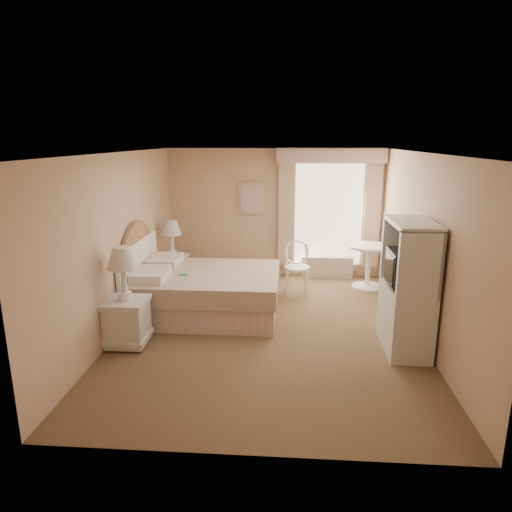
# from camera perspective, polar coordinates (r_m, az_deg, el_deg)

# --- Properties ---
(room) EXTENTS (4.21, 5.51, 2.51)m
(room) POSITION_cam_1_polar(r_m,az_deg,el_deg) (6.33, 1.54, 1.38)
(room) COLOR brown
(room) RESTS_ON ground
(window) EXTENTS (2.05, 0.22, 2.51)m
(window) POSITION_cam_1_polar(r_m,az_deg,el_deg) (8.94, 9.12, 5.69)
(window) COLOR white
(window) RESTS_ON room
(framed_art) EXTENTS (0.52, 0.04, 0.62)m
(framed_art) POSITION_cam_1_polar(r_m,az_deg,el_deg) (8.97, -0.52, 7.25)
(framed_art) COLOR tan
(framed_art) RESTS_ON room
(bed) EXTENTS (2.26, 1.78, 1.57)m
(bed) POSITION_cam_1_polar(r_m,az_deg,el_deg) (7.22, -7.18, -4.25)
(bed) COLOR tan
(bed) RESTS_ON room
(nightstand_near) EXTENTS (0.55, 0.55, 1.33)m
(nightstand_near) POSITION_cam_1_polar(r_m,az_deg,el_deg) (6.28, -15.94, -6.45)
(nightstand_near) COLOR silver
(nightstand_near) RESTS_ON room
(nightstand_far) EXTENTS (0.51, 0.51, 1.23)m
(nightstand_far) POSITION_cam_1_polar(r_m,az_deg,el_deg) (8.54, -10.34, -0.80)
(nightstand_far) COLOR silver
(nightstand_far) RESTS_ON room
(round_table) EXTENTS (0.76, 0.76, 0.80)m
(round_table) POSITION_cam_1_polar(r_m,az_deg,el_deg) (8.59, 13.90, -0.42)
(round_table) COLOR white
(round_table) RESTS_ON room
(cafe_chair) EXTENTS (0.47, 0.47, 0.93)m
(cafe_chair) POSITION_cam_1_polar(r_m,az_deg,el_deg) (8.13, 5.11, -0.86)
(cafe_chair) COLOR white
(cafe_chair) RESTS_ON room
(armoire) EXTENTS (0.51, 1.02, 1.70)m
(armoire) POSITION_cam_1_polar(r_m,az_deg,el_deg) (6.19, 18.34, -4.92)
(armoire) COLOR silver
(armoire) RESTS_ON room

